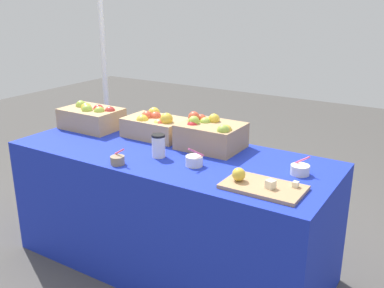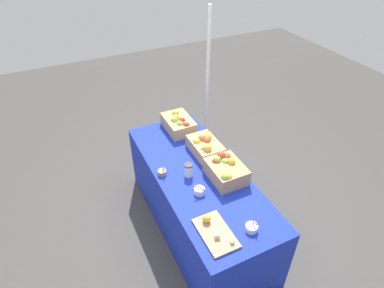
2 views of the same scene
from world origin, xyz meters
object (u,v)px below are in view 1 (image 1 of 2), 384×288
apple_crate_middle (155,126)px  sample_bowl_near (118,160)px  coffee_cup (159,146)px  cutting_board_front (260,185)px  apple_crate_left (92,117)px  apple_crate_right (210,134)px  tent_pole (105,80)px  sample_bowl_far (300,170)px  sample_bowl_mid (194,161)px

apple_crate_middle → sample_bowl_near: size_ratio=4.05×
apple_crate_middle → coffee_cup: 0.37m
cutting_board_front → coffee_cup: 0.66m
apple_crate_left → apple_crate_right: 0.89m
cutting_board_front → tent_pole: 1.95m
apple_crate_middle → cutting_board_front: size_ratio=1.02×
sample_bowl_near → sample_bowl_far: sample_bowl_far is taller
coffee_cup → tent_pole: bearing=145.0°
apple_crate_right → sample_bowl_mid: (0.07, -0.30, -0.06)m
apple_crate_middle → apple_crate_right: bearing=-0.3°
apple_crate_left → apple_crate_middle: apple_crate_middle is taller
apple_crate_left → coffee_cup: apple_crate_left is taller
apple_crate_left → sample_bowl_near: (0.60, -0.43, -0.05)m
apple_crate_right → tent_pole: tent_pole is taller
cutting_board_front → sample_bowl_mid: size_ratio=3.34×
sample_bowl_near → coffee_cup: coffee_cup is taller
apple_crate_left → apple_crate_middle: 0.49m
cutting_board_front → sample_bowl_near: (-0.77, -0.12, 0.01)m
apple_crate_left → apple_crate_middle: size_ratio=1.02×
cutting_board_front → sample_bowl_mid: sample_bowl_mid is taller
sample_bowl_near → tent_pole: 1.39m
sample_bowl_far → sample_bowl_near: bearing=-156.5°
cutting_board_front → sample_bowl_near: 0.78m
apple_crate_right → sample_bowl_near: (-0.29, -0.50, -0.06)m
cutting_board_front → sample_bowl_far: size_ratio=3.75×
sample_bowl_near → coffee_cup: bearing=60.7°
apple_crate_right → cutting_board_front: size_ratio=0.94×
apple_crate_right → sample_bowl_near: 0.58m
apple_crate_middle → cutting_board_front: 0.97m
apple_crate_left → coffee_cup: (0.72, -0.22, -0.01)m
sample_bowl_near → sample_bowl_mid: 0.41m
sample_bowl_near → apple_crate_middle: bearing=103.4°
apple_crate_left → cutting_board_front: (1.37, -0.31, -0.06)m
apple_crate_middle → sample_bowl_near: 0.52m
coffee_cup → cutting_board_front: bearing=-8.1°
cutting_board_front → sample_bowl_near: bearing=-171.4°
apple_crate_right → sample_bowl_far: 0.60m
apple_crate_right → coffee_cup: size_ratio=2.72×
apple_crate_left → tent_pole: 0.67m
apple_crate_right → coffee_cup: (-0.17, -0.29, -0.02)m
coffee_cup → apple_crate_left: bearing=163.0°
sample_bowl_mid → coffee_cup: coffee_cup is taller
sample_bowl_near → tent_pole: (-0.97, 0.97, 0.19)m
sample_bowl_near → sample_bowl_mid: bearing=28.9°
cutting_board_front → coffee_cup: size_ratio=2.88×
apple_crate_right → sample_bowl_mid: size_ratio=3.16×
cutting_board_front → sample_bowl_far: 0.28m
sample_bowl_near → sample_bowl_mid: sample_bowl_mid is taller
apple_crate_right → coffee_cup: bearing=-120.3°
apple_crate_middle → sample_bowl_near: apple_crate_middle is taller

